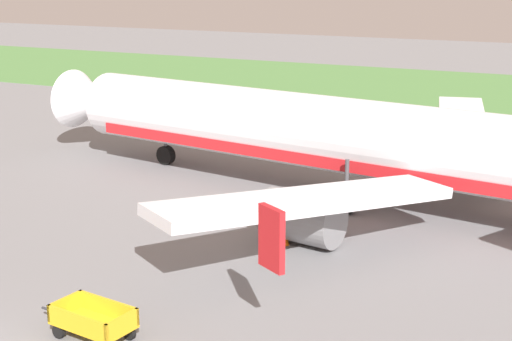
% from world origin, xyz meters
% --- Properties ---
extents(grass_strip, '(220.00, 28.00, 0.06)m').
position_xyz_m(grass_strip, '(0.00, 57.46, 0.03)').
color(grass_strip, '#518442').
rests_on(grass_strip, ground).
extents(airplane, '(37.62, 30.32, 11.34)m').
position_xyz_m(airplane, '(4.38, 20.88, 3.05)').
color(airplane, silver).
rests_on(airplane, ground).
extents(baggage_cart_second_in_row, '(3.61, 1.70, 1.07)m').
position_xyz_m(baggage_cart_second_in_row, '(2.79, 3.35, 0.60)').
color(baggage_cart_second_in_row, gold).
rests_on(baggage_cart_second_in_row, ground).
extents(traffic_cone_near_plane, '(0.46, 0.46, 0.61)m').
position_xyz_m(traffic_cone_near_plane, '(4.63, 13.45, 0.30)').
color(traffic_cone_near_plane, orange).
rests_on(traffic_cone_near_plane, ground).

